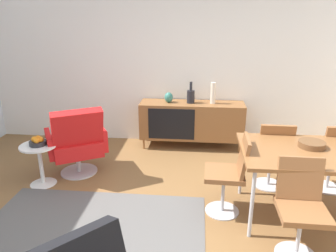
% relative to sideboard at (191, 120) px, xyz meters
% --- Properties ---
extents(ground_plane, '(8.32, 8.32, 0.00)m').
position_rel_sideboard_xyz_m(ground_plane, '(-0.15, -2.30, -0.44)').
color(ground_plane, brown).
extents(wall_back, '(6.80, 0.12, 2.80)m').
position_rel_sideboard_xyz_m(wall_back, '(-0.15, 0.30, 0.96)').
color(wall_back, white).
rests_on(wall_back, ground_plane).
extents(sideboard, '(1.60, 0.45, 0.72)m').
position_rel_sideboard_xyz_m(sideboard, '(0.00, 0.00, 0.00)').
color(sideboard, brown).
rests_on(sideboard, ground_plane).
extents(vase_cobalt, '(0.08, 0.08, 0.32)m').
position_rel_sideboard_xyz_m(vase_cobalt, '(0.32, 0.00, 0.44)').
color(vase_cobalt, beige).
rests_on(vase_cobalt, sideboard).
extents(vase_sculptural_dark, '(0.12, 0.12, 0.33)m').
position_rel_sideboard_xyz_m(vase_sculptural_dark, '(-0.02, 0.00, 0.39)').
color(vase_sculptural_dark, black).
rests_on(vase_sculptural_dark, sideboard).
extents(vase_ceramic_small, '(0.13, 0.13, 0.16)m').
position_rel_sideboard_xyz_m(vase_ceramic_small, '(-0.36, 0.00, 0.36)').
color(vase_ceramic_small, '#337266').
rests_on(vase_ceramic_small, sideboard).
extents(dining_table, '(1.60, 0.90, 0.74)m').
position_rel_sideboard_xyz_m(dining_table, '(1.34, -1.77, 0.26)').
color(dining_table, brown).
rests_on(dining_table, ground_plane).
extents(wooden_bowl_on_table, '(0.26, 0.26, 0.06)m').
position_rel_sideboard_xyz_m(wooden_bowl_on_table, '(1.24, -1.68, 0.33)').
color(wooden_bowl_on_table, brown).
rests_on(wooden_bowl_on_table, dining_table).
extents(dining_chair_front_left, '(0.40, 0.43, 0.86)m').
position_rel_sideboard_xyz_m(dining_chair_front_left, '(0.99, -2.33, 0.03)').
color(dining_chair_front_left, brown).
rests_on(dining_chair_front_left, ground_plane).
extents(dining_chair_back_right, '(0.40, 0.43, 0.86)m').
position_rel_sideboard_xyz_m(dining_chair_back_right, '(1.69, -1.21, 0.03)').
color(dining_chair_back_right, brown).
rests_on(dining_chair_back_right, ground_plane).
extents(dining_chair_back_left, '(0.41, 0.43, 0.86)m').
position_rel_sideboard_xyz_m(dining_chair_back_left, '(0.99, -1.21, 0.03)').
color(dining_chair_back_left, brown).
rests_on(dining_chair_back_left, ground_plane).
extents(dining_chair_near_window, '(0.44, 0.41, 0.86)m').
position_rel_sideboard_xyz_m(dining_chair_near_window, '(0.45, -1.78, 0.03)').
color(dining_chair_near_window, brown).
rests_on(dining_chair_near_window, ground_plane).
extents(lounge_chair_red, '(0.88, 0.87, 0.95)m').
position_rel_sideboard_xyz_m(lounge_chair_red, '(-1.43, -1.10, 0.03)').
color(lounge_chair_red, red).
rests_on(lounge_chair_red, ground_plane).
extents(side_table_round, '(0.44, 0.44, 0.52)m').
position_rel_sideboard_xyz_m(side_table_round, '(-1.80, -1.39, -0.12)').
color(side_table_round, white).
rests_on(side_table_round, ground_plane).
extents(fruit_bowl, '(0.20, 0.20, 0.11)m').
position_rel_sideboard_xyz_m(fruit_bowl, '(-1.80, -1.39, 0.12)').
color(fruit_bowl, '#262628').
rests_on(fruit_bowl, side_table_round).
extents(area_rug, '(2.20, 1.70, 0.01)m').
position_rel_sideboard_xyz_m(area_rug, '(-0.90, -2.38, -0.44)').
color(area_rug, '#595654').
rests_on(area_rug, ground_plane).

